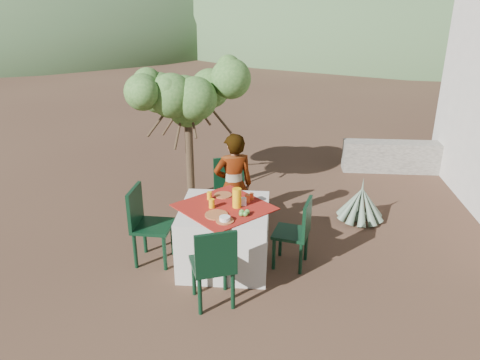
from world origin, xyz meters
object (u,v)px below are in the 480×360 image
at_px(person, 234,186).
at_px(juice_pitcher, 237,198).
at_px(chair_left, 146,222).
at_px(agave, 361,204).
at_px(table, 225,235).
at_px(chair_near, 214,264).
at_px(shrub_tree, 192,102).
at_px(chair_far, 231,188).
at_px(chair_right, 297,230).

distance_m(person, juice_pitcher, 0.76).
relative_size(chair_left, agave, 1.33).
distance_m(table, chair_near, 0.85).
xyz_separation_m(shrub_tree, agave, (2.52, -0.69, -1.29)).
distance_m(chair_near, shrub_tree, 3.09).
relative_size(chair_left, person, 0.67).
bearing_deg(table, shrub_tree, 109.45).
height_order(chair_far, juice_pitcher, juice_pitcher).
distance_m(chair_left, shrub_tree, 2.26).
height_order(chair_right, juice_pitcher, juice_pitcher).
height_order(shrub_tree, juice_pitcher, shrub_tree).
bearing_deg(shrub_tree, chair_left, -96.66).
bearing_deg(person, juice_pitcher, 78.93).
xyz_separation_m(chair_left, agave, (2.76, 1.32, -0.29)).
bearing_deg(chair_right, person, -117.46).
bearing_deg(person, chair_near, 68.58).
bearing_deg(chair_left, agave, -61.75).
relative_size(table, chair_near, 1.41).
bearing_deg(juice_pitcher, chair_near, -100.86).
xyz_separation_m(chair_near, shrub_tree, (-0.69, 2.84, 1.01)).
height_order(agave, juice_pitcher, juice_pitcher).
distance_m(table, chair_right, 0.86).
bearing_deg(chair_left, shrub_tree, -4.07).
xyz_separation_m(chair_right, person, (-0.82, 0.71, 0.24)).
bearing_deg(table, chair_left, -179.16).
bearing_deg(chair_left, chair_far, -36.68).
distance_m(chair_near, chair_right, 1.22).
bearing_deg(chair_right, agave, 157.04).
distance_m(table, juice_pitcher, 0.52).
height_order(chair_near, shrub_tree, shrub_tree).
relative_size(chair_right, agave, 1.20).
distance_m(chair_far, shrub_tree, 1.51).
bearing_deg(chair_left, juice_pitcher, -86.66).
relative_size(chair_right, shrub_tree, 0.45).
distance_m(table, chair_far, 1.10).
bearing_deg(juice_pitcher, agave, 38.17).
xyz_separation_m(chair_right, shrub_tree, (-1.56, 1.98, 1.05)).
xyz_separation_m(chair_right, agave, (0.96, 1.29, -0.24)).
height_order(chair_left, person, person).
relative_size(shrub_tree, agave, 2.69).
relative_size(chair_far, person, 0.66).
xyz_separation_m(chair_far, person, (0.08, -0.36, 0.19)).
distance_m(chair_right, shrub_tree, 2.73).
distance_m(chair_far, juice_pitcher, 1.16).
height_order(table, chair_right, chair_right).
relative_size(chair_right, person, 0.60).
bearing_deg(chair_left, chair_right, -86.35).
height_order(chair_far, chair_right, chair_far).
distance_m(chair_near, chair_left, 1.24).
height_order(chair_left, chair_right, chair_left).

